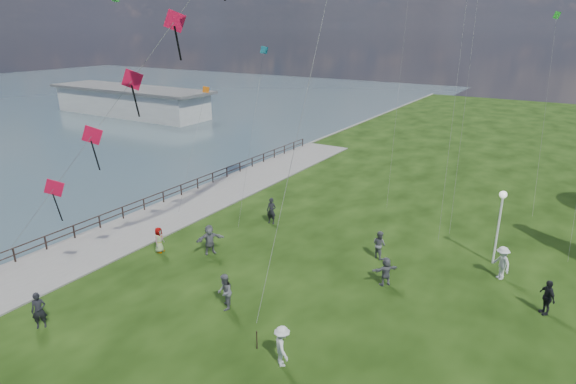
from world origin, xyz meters
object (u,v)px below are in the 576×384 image
Objects in this scene: person_7 at (379,245)px; person_5 at (210,239)px; person_2 at (282,346)px; person_9 at (547,297)px; person_10 at (159,240)px; person_6 at (271,211)px; person_8 at (502,263)px; person_1 at (225,292)px; person_0 at (39,310)px; lamppost at (500,212)px; person_11 at (386,271)px; pier_pavilion at (131,101)px.

person_5 is at bearing 51.22° from person_7.
person_9 is at bearing -90.47° from person_2.
person_2 reaches higher than person_10.
person_6 is 0.99× the size of person_8.
person_7 is (4.41, 9.27, -0.06)m from person_1.
person_1 is 8.00m from person_10.
person_7 is (-0.24, 11.32, -0.03)m from person_2.
person_7 is (10.74, 15.01, -0.02)m from person_0.
person_2 reaches higher than person_0.
person_9 reaches higher than person_7.
person_9 is (17.66, -2.44, -0.05)m from person_6.
person_9 is (3.11, -4.30, -2.35)m from lamppost.
person_0 is 17.25m from person_11.
person_0 is 0.94× the size of person_6.
person_8 is at bearing -35.59° from person_5.
person_5 is 1.04× the size of person_9.
pier_pavilion is 17.17× the size of person_7.
person_6 is (-8.74, 12.38, 0.05)m from person_2.
person_0 is at bearing -44.98° from pier_pavilion.
person_2 is (10.98, 3.69, 0.01)m from person_0.
person_8 reaches higher than person_9.
pier_pavilion is 16.55× the size of person_2.
person_8 reaches higher than person_7.
pier_pavilion is 16.56× the size of person_9.
person_8 is at bearing -81.27° from person_10.
person_6 reaches higher than person_2.
pier_pavilion is 16.81× the size of person_0.
person_10 is (-21.04, -5.03, -0.09)m from person_9.
person_9 is at bearing -45.66° from person_5.
person_2 is 0.95× the size of person_6.
person_10 is at bearing -144.39° from person_1.
person_7 is at bearing 3.58° from person_0.
lamppost is 5.81m from person_9.
person_2 is at bearing -112.18° from lamppost.
person_0 reaches higher than person_7.
pier_pavilion is 69.41m from person_9.
person_1 is 0.99× the size of person_5.
person_10 is (-3.38, -7.47, -0.14)m from person_6.
pier_pavilion is 61.81m from person_1.
lamppost is 16.23m from person_1.
pier_pavilion is 52.64m from person_6.
person_5 is 16.90m from person_8.
person_5 is 6.00m from person_6.
person_10 is (-17.93, -9.33, -2.44)m from lamppost.
person_1 is at bearing -76.57° from person_6.
lamppost is at bearing 105.89° from person_1.
lamppost reaches higher than person_9.
lamppost is 7.12m from person_7.
person_0 is 23.77m from person_8.
person_8 is 1.06× the size of person_9.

